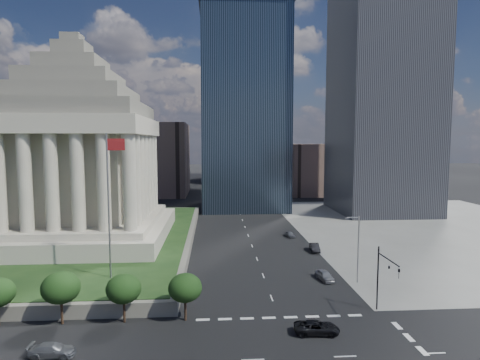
{
  "coord_description": "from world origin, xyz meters",
  "views": [
    {
      "loc": [
        -7.64,
        -31.28,
        20.69
      ],
      "look_at": [
        -4.34,
        18.39,
        16.0
      ],
      "focal_mm": 30.0,
      "sensor_mm": 36.0,
      "label": 1
    }
  ],
  "objects": [
    {
      "name": "ground",
      "position": [
        0.0,
        100.0,
        0.0
      ],
      "size": [
        500.0,
        500.0,
        0.0
      ],
      "primitive_type": "plane",
      "color": "black",
      "rests_on": "ground"
    },
    {
      "name": "traffic_signal_ne",
      "position": [
        12.5,
        13.7,
        5.25
      ],
      "size": [
        0.3,
        5.74,
        8.0
      ],
      "color": "black",
      "rests_on": "ground"
    },
    {
      "name": "parked_sedan_near",
      "position": [
        9.0,
        26.4,
        0.73
      ],
      "size": [
        4.49,
        2.34,
        1.46
      ],
      "primitive_type": "imported",
      "rotation": [
        0.0,
        0.0,
        0.15
      ],
      "color": "gray",
      "rests_on": "ground"
    },
    {
      "name": "flagpole",
      "position": [
        -21.83,
        24.0,
        13.11
      ],
      "size": [
        2.52,
        0.24,
        20.0
      ],
      "color": "slate",
      "rests_on": "plaza_lawn"
    },
    {
      "name": "war_memorial",
      "position": [
        -34.0,
        48.0,
        21.4
      ],
      "size": [
        34.0,
        34.0,
        39.0
      ],
      "primitive_type": null,
      "color": "#A99F8E",
      "rests_on": "plaza_lawn"
    },
    {
      "name": "pickup_truck",
      "position": [
        3.44,
        9.77,
        0.68
      ],
      "size": [
        2.63,
        5.08,
        1.37
      ],
      "primitive_type": "imported",
      "rotation": [
        0.0,
        0.0,
        1.5
      ],
      "color": "black",
      "rests_on": "ground"
    },
    {
      "name": "highrise_ne",
      "position": [
        42.0,
        85.0,
        50.0
      ],
      "size": [
        26.0,
        28.0,
        100.0
      ],
      "primitive_type": "cube",
      "color": "black",
      "rests_on": "ground"
    },
    {
      "name": "parked_sedan_mid",
      "position": [
        11.5,
        42.21,
        0.74
      ],
      "size": [
        2.01,
        4.63,
        1.48
      ],
      "primitive_type": "imported",
      "rotation": [
        0.0,
        0.0,
        -0.1
      ],
      "color": "black",
      "rests_on": "ground"
    },
    {
      "name": "suv_grey",
      "position": [
        -23.33,
        6.89,
        0.64
      ],
      "size": [
        1.87,
        4.47,
        1.29
      ],
      "primitive_type": "imported",
      "rotation": [
        0.0,
        0.0,
        1.56
      ],
      "color": "#55585C",
      "rests_on": "ground"
    },
    {
      "name": "sidewalk_ne",
      "position": [
        46.0,
        60.0,
        0.01
      ],
      "size": [
        68.0,
        90.0,
        0.03
      ],
      "primitive_type": "cube",
      "color": "slate",
      "rests_on": "ground"
    },
    {
      "name": "plaza_terrace",
      "position": [
        -45.0,
        50.0,
        0.9
      ],
      "size": [
        66.0,
        70.0,
        1.8
      ],
      "primitive_type": "cube",
      "color": "#605D53",
      "rests_on": "ground"
    },
    {
      "name": "plaza_lawn",
      "position": [
        -45.0,
        50.0,
        1.85
      ],
      "size": [
        64.0,
        68.0,
        0.1
      ],
      "primitive_type": "cube",
      "color": "#1A3315",
      "rests_on": "plaza_terrace"
    },
    {
      "name": "midrise_glass",
      "position": [
        2.0,
        95.0,
        30.0
      ],
      "size": [
        26.0,
        26.0,
        60.0
      ],
      "primitive_type": "cube",
      "color": "black",
      "rests_on": "ground"
    },
    {
      "name": "building_filler_nw",
      "position": [
        -30.0,
        130.0,
        14.0
      ],
      "size": [
        24.0,
        30.0,
        28.0
      ],
      "primitive_type": "cube",
      "color": "brown",
      "rests_on": "ground"
    },
    {
      "name": "street_lamp_north",
      "position": [
        13.33,
        25.0,
        5.66
      ],
      "size": [
        2.13,
        0.22,
        10.0
      ],
      "color": "slate",
      "rests_on": "ground"
    },
    {
      "name": "building_filler_ne",
      "position": [
        32.0,
        130.0,
        10.0
      ],
      "size": [
        20.0,
        30.0,
        20.0
      ],
      "primitive_type": "cube",
      "color": "brown",
      "rests_on": "ground"
    },
    {
      "name": "parked_sedan_far",
      "position": [
        9.0,
        53.96,
        0.62
      ],
      "size": [
        3.83,
        2.04,
        1.24
      ],
      "primitive_type": "imported",
      "rotation": [
        0.0,
        0.0,
        0.16
      ],
      "color": "#5B5E63",
      "rests_on": "ground"
    }
  ]
}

